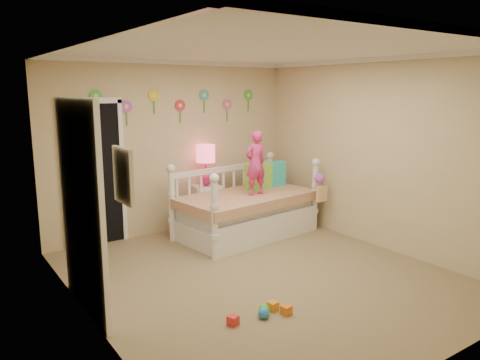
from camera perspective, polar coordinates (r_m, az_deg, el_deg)
floor at (r=5.62m, az=2.69°, el=-11.66°), size 4.00×4.50×0.01m
ceiling at (r=5.20m, az=2.95°, el=15.79°), size 4.00×4.50×0.01m
back_wall at (r=7.16m, az=-8.19°, el=3.96°), size 4.00×0.01×2.60m
left_wall at (r=4.36m, az=-18.58°, el=-1.00°), size 0.01×4.50×2.60m
right_wall at (r=6.65m, az=16.67°, el=3.07°), size 0.01×4.50×2.60m
crown_molding at (r=5.20m, az=2.95°, el=15.46°), size 4.00×4.50×0.06m
daybed at (r=6.94m, az=0.77°, el=-2.25°), size 2.23×1.38×1.15m
pillow_turquoise at (r=7.46m, az=4.18°, el=0.74°), size 0.40×0.14×0.40m
pillow_lime at (r=7.26m, az=2.29°, el=0.47°), size 0.44×0.23×0.40m
child at (r=6.79m, az=1.92°, el=2.11°), size 0.35×0.23×0.95m
nightstand at (r=7.39m, az=-4.16°, el=-3.28°), size 0.46×0.38×0.69m
table_lamp at (r=7.24m, az=-4.25°, el=2.66°), size 0.29×0.29×0.65m
closet_doorway at (r=6.73m, az=-17.64°, el=0.82°), size 0.90×0.04×2.07m
flower_decals at (r=7.06m, az=-8.96°, el=9.05°), size 3.40×0.02×0.50m
mirror_closet at (r=4.71m, az=-18.95°, el=-3.29°), size 0.07×1.30×2.10m
wall_picture at (r=3.48m, az=-14.21°, el=0.50°), size 0.05×0.34×0.42m
hanging_bag at (r=7.13m, az=9.86°, el=-1.03°), size 0.20×0.16×0.36m
toy_scatter at (r=4.87m, az=1.78°, el=-14.69°), size 0.83×1.32×0.11m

